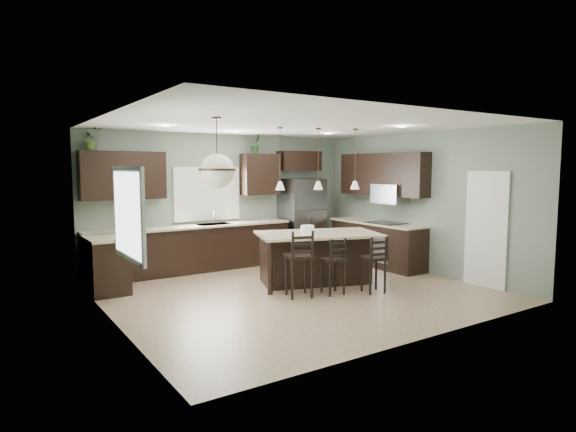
{
  "coord_description": "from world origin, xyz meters",
  "views": [
    {
      "loc": [
        -4.52,
        -6.62,
        2.1
      ],
      "look_at": [
        0.1,
        0.4,
        1.25
      ],
      "focal_mm": 30.0,
      "sensor_mm": 36.0,
      "label": 1
    }
  ],
  "objects_px": {
    "serving_dish": "(307,229)",
    "bar_stool_left": "(299,263)",
    "bar_stool_right": "(374,264)",
    "bar_stool_center": "(333,266)",
    "refrigerator": "(301,219)",
    "plant_back_left": "(91,139)",
    "kitchen_island": "(318,258)"
  },
  "relations": [
    {
      "from": "serving_dish",
      "to": "bar_stool_center",
      "type": "distance_m",
      "value": 0.96
    },
    {
      "from": "bar_stool_right",
      "to": "bar_stool_left",
      "type": "bearing_deg",
      "value": 170.94
    },
    {
      "from": "kitchen_island",
      "to": "bar_stool_right",
      "type": "bearing_deg",
      "value": -50.62
    },
    {
      "from": "refrigerator",
      "to": "plant_back_left",
      "type": "height_order",
      "value": "plant_back_left"
    },
    {
      "from": "refrigerator",
      "to": "plant_back_left",
      "type": "distance_m",
      "value": 4.78
    },
    {
      "from": "bar_stool_center",
      "to": "kitchen_island",
      "type": "bearing_deg",
      "value": 77.93
    },
    {
      "from": "refrigerator",
      "to": "bar_stool_left",
      "type": "height_order",
      "value": "refrigerator"
    },
    {
      "from": "bar_stool_left",
      "to": "plant_back_left",
      "type": "distance_m",
      "value": 4.34
    },
    {
      "from": "bar_stool_left",
      "to": "bar_stool_center",
      "type": "height_order",
      "value": "bar_stool_left"
    },
    {
      "from": "bar_stool_left",
      "to": "serving_dish",
      "type": "bearing_deg",
      "value": 62.23
    },
    {
      "from": "bar_stool_left",
      "to": "bar_stool_right",
      "type": "xyz_separation_m",
      "value": [
        1.2,
        -0.47,
        -0.07
      ]
    },
    {
      "from": "kitchen_island",
      "to": "bar_stool_left",
      "type": "xyz_separation_m",
      "value": [
        -0.81,
        -0.57,
        0.09
      ]
    },
    {
      "from": "refrigerator",
      "to": "bar_stool_right",
      "type": "xyz_separation_m",
      "value": [
        -0.74,
        -3.18,
        -0.44
      ]
    },
    {
      "from": "kitchen_island",
      "to": "bar_stool_center",
      "type": "xyz_separation_m",
      "value": [
        -0.24,
        -0.74,
        0.01
      ]
    },
    {
      "from": "bar_stool_right",
      "to": "plant_back_left",
      "type": "height_order",
      "value": "plant_back_left"
    },
    {
      "from": "serving_dish",
      "to": "bar_stool_left",
      "type": "height_order",
      "value": "bar_stool_left"
    },
    {
      "from": "serving_dish",
      "to": "bar_stool_left",
      "type": "distance_m",
      "value": 1.0
    },
    {
      "from": "refrigerator",
      "to": "kitchen_island",
      "type": "relative_size",
      "value": 0.86
    },
    {
      "from": "bar_stool_center",
      "to": "plant_back_left",
      "type": "distance_m",
      "value": 4.83
    },
    {
      "from": "serving_dish",
      "to": "bar_stool_right",
      "type": "xyz_separation_m",
      "value": [
        0.58,
        -1.11,
        -0.51
      ]
    },
    {
      "from": "bar_stool_center",
      "to": "refrigerator",
      "type": "bearing_deg",
      "value": 70.67
    },
    {
      "from": "refrigerator",
      "to": "bar_stool_left",
      "type": "distance_m",
      "value": 3.36
    },
    {
      "from": "bar_stool_center",
      "to": "bar_stool_right",
      "type": "bearing_deg",
      "value": -19.15
    },
    {
      "from": "serving_dish",
      "to": "bar_stool_right",
      "type": "bearing_deg",
      "value": -62.52
    },
    {
      "from": "refrigerator",
      "to": "serving_dish",
      "type": "distance_m",
      "value": 2.46
    },
    {
      "from": "kitchen_island",
      "to": "refrigerator",
      "type": "bearing_deg",
      "value": 81.14
    },
    {
      "from": "bar_stool_left",
      "to": "bar_stool_center",
      "type": "bearing_deg",
      "value": 0.14
    },
    {
      "from": "bar_stool_right",
      "to": "kitchen_island",
      "type": "bearing_deg",
      "value": 122.52
    },
    {
      "from": "refrigerator",
      "to": "kitchen_island",
      "type": "distance_m",
      "value": 2.46
    },
    {
      "from": "bar_stool_center",
      "to": "bar_stool_left",
      "type": "bearing_deg",
      "value": 169.85
    },
    {
      "from": "serving_dish",
      "to": "bar_stool_center",
      "type": "bearing_deg",
      "value": -93.96
    },
    {
      "from": "bar_stool_left",
      "to": "plant_back_left",
      "type": "height_order",
      "value": "plant_back_left"
    }
  ]
}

